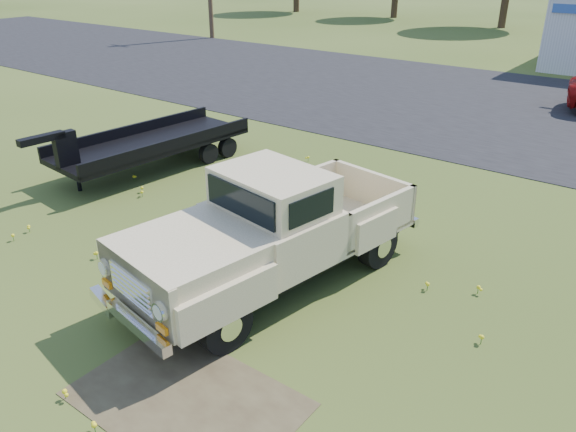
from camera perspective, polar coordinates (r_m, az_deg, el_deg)
name	(u,v)px	position (r m, az deg, el deg)	size (l,w,h in m)	color
ground	(247,272)	(10.59, -4.15, -5.67)	(140.00, 140.00, 0.00)	#384C18
asphalt_lot	(504,108)	(23.25, 21.07, 10.18)	(90.00, 14.00, 0.02)	black
dirt_patch_a	(187,399)	(8.04, -10.24, -17.84)	(3.00, 2.00, 0.01)	#433724
dirt_patch_b	(277,189)	(14.14, -1.08, 2.72)	(2.20, 1.60, 0.01)	#433724
vintage_pickup_truck	(274,229)	(9.76, -1.46, -1.30)	(2.30, 5.91, 2.14)	tan
flatbed_trailer	(151,139)	(15.79, -13.71, 7.56)	(1.97, 5.91, 1.61)	black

